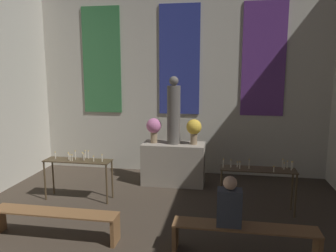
{
  "coord_description": "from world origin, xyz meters",
  "views": [
    {
      "loc": [
        1.16,
        1.21,
        2.72
      ],
      "look_at": [
        0.0,
        7.97,
        1.55
      ],
      "focal_mm": 35.0,
      "sensor_mm": 36.0,
      "label": 1
    }
  ],
  "objects_px": {
    "candle_rack_left": "(78,166)",
    "pew_back_left": "(55,218)",
    "flower_vase_right": "(194,128)",
    "candle_rack_right": "(258,175)",
    "altar": "(174,163)",
    "statue": "(174,113)",
    "flower_vase_left": "(154,127)",
    "person_seated": "(229,204)",
    "pew_back_right": "(244,234)"
  },
  "relations": [
    {
      "from": "flower_vase_left",
      "to": "flower_vase_right",
      "type": "bearing_deg",
      "value": 0.0
    },
    {
      "from": "flower_vase_right",
      "to": "candle_rack_left",
      "type": "xyz_separation_m",
      "value": [
        -2.32,
        -1.31,
        -0.63
      ]
    },
    {
      "from": "statue",
      "to": "candle_rack_left",
      "type": "xyz_separation_m",
      "value": [
        -1.84,
        -1.31,
        -1.0
      ]
    },
    {
      "from": "flower_vase_left",
      "to": "candle_rack_right",
      "type": "height_order",
      "value": "flower_vase_left"
    },
    {
      "from": "flower_vase_right",
      "to": "pew_back_right",
      "type": "bearing_deg",
      "value": -70.74
    },
    {
      "from": "altar",
      "to": "candle_rack_left",
      "type": "height_order",
      "value": "candle_rack_left"
    },
    {
      "from": "candle_rack_right",
      "to": "pew_back_right",
      "type": "distance_m",
      "value": 1.71
    },
    {
      "from": "flower_vase_left",
      "to": "pew_back_left",
      "type": "bearing_deg",
      "value": -109.26
    },
    {
      "from": "pew_back_right",
      "to": "person_seated",
      "type": "xyz_separation_m",
      "value": [
        -0.23,
        0.0,
        0.45
      ]
    },
    {
      "from": "altar",
      "to": "person_seated",
      "type": "xyz_separation_m",
      "value": [
        1.28,
        -2.94,
        0.29
      ]
    },
    {
      "from": "pew_back_left",
      "to": "statue",
      "type": "bearing_deg",
      "value": 62.84
    },
    {
      "from": "altar",
      "to": "pew_back_right",
      "type": "height_order",
      "value": "altar"
    },
    {
      "from": "flower_vase_right",
      "to": "candle_rack_right",
      "type": "relative_size",
      "value": 0.42
    },
    {
      "from": "flower_vase_right",
      "to": "pew_back_right",
      "type": "distance_m",
      "value": 3.29
    },
    {
      "from": "altar",
      "to": "flower_vase_right",
      "type": "xyz_separation_m",
      "value": [
        0.48,
        0.0,
        0.88
      ]
    },
    {
      "from": "flower_vase_right",
      "to": "pew_back_right",
      "type": "xyz_separation_m",
      "value": [
        1.03,
        -2.94,
        -1.03
      ]
    },
    {
      "from": "candle_rack_right",
      "to": "pew_back_left",
      "type": "relative_size",
      "value": 0.67
    },
    {
      "from": "statue",
      "to": "candle_rack_right",
      "type": "bearing_deg",
      "value": -35.5
    },
    {
      "from": "candle_rack_left",
      "to": "flower_vase_left",
      "type": "bearing_deg",
      "value": 44.11
    },
    {
      "from": "pew_back_right",
      "to": "pew_back_left",
      "type": "bearing_deg",
      "value": 180.0
    },
    {
      "from": "candle_rack_left",
      "to": "candle_rack_right",
      "type": "xyz_separation_m",
      "value": [
        3.68,
        0.0,
        -0.0
      ]
    },
    {
      "from": "candle_rack_right",
      "to": "person_seated",
      "type": "relative_size",
      "value": 1.89
    },
    {
      "from": "person_seated",
      "to": "candle_rack_left",
      "type": "bearing_deg",
      "value": 152.39
    },
    {
      "from": "flower_vase_right",
      "to": "candle_rack_left",
      "type": "height_order",
      "value": "flower_vase_right"
    },
    {
      "from": "altar",
      "to": "flower_vase_left",
      "type": "distance_m",
      "value": 1.0
    },
    {
      "from": "statue",
      "to": "candle_rack_left",
      "type": "distance_m",
      "value": 2.47
    },
    {
      "from": "statue",
      "to": "flower_vase_left",
      "type": "bearing_deg",
      "value": 180.0
    },
    {
      "from": "person_seated",
      "to": "pew_back_left",
      "type": "bearing_deg",
      "value": 180.0
    },
    {
      "from": "statue",
      "to": "person_seated",
      "type": "distance_m",
      "value": 3.35
    },
    {
      "from": "flower_vase_right",
      "to": "pew_back_left",
      "type": "relative_size",
      "value": 0.28
    },
    {
      "from": "statue",
      "to": "candle_rack_right",
      "type": "xyz_separation_m",
      "value": [
        1.84,
        -1.31,
        -1.0
      ]
    },
    {
      "from": "flower_vase_right",
      "to": "statue",
      "type": "bearing_deg",
      "value": 180.0
    },
    {
      "from": "altar",
      "to": "statue",
      "type": "bearing_deg",
      "value": 0.0
    },
    {
      "from": "candle_rack_right",
      "to": "person_seated",
      "type": "xyz_separation_m",
      "value": [
        -0.56,
        -1.63,
        0.05
      ]
    },
    {
      "from": "flower_vase_right",
      "to": "pew_back_left",
      "type": "distance_m",
      "value": 3.7
    },
    {
      "from": "pew_back_right",
      "to": "candle_rack_left",
      "type": "bearing_deg",
      "value": 154.04
    },
    {
      "from": "flower_vase_right",
      "to": "pew_back_right",
      "type": "relative_size",
      "value": 0.28
    },
    {
      "from": "pew_back_left",
      "to": "person_seated",
      "type": "relative_size",
      "value": 2.82
    },
    {
      "from": "flower_vase_left",
      "to": "candle_rack_right",
      "type": "xyz_separation_m",
      "value": [
        2.32,
        -1.31,
        -0.63
      ]
    },
    {
      "from": "altar",
      "to": "candle_rack_left",
      "type": "distance_m",
      "value": 2.27
    },
    {
      "from": "statue",
      "to": "flower_vase_left",
      "type": "xyz_separation_m",
      "value": [
        -0.48,
        0.0,
        -0.37
      ]
    },
    {
      "from": "flower_vase_left",
      "to": "pew_back_left",
      "type": "relative_size",
      "value": 0.28
    },
    {
      "from": "person_seated",
      "to": "pew_back_right",
      "type": "bearing_deg",
      "value": 0.0
    },
    {
      "from": "flower_vase_right",
      "to": "candle_rack_right",
      "type": "bearing_deg",
      "value": -44.0
    },
    {
      "from": "pew_back_right",
      "to": "flower_vase_left",
      "type": "bearing_deg",
      "value": 124.08
    },
    {
      "from": "flower_vase_right",
      "to": "person_seated",
      "type": "xyz_separation_m",
      "value": [
        0.8,
        -2.94,
        -0.58
      ]
    },
    {
      "from": "statue",
      "to": "flower_vase_left",
      "type": "height_order",
      "value": "statue"
    },
    {
      "from": "statue",
      "to": "pew_back_right",
      "type": "distance_m",
      "value": 3.59
    },
    {
      "from": "flower_vase_left",
      "to": "flower_vase_right",
      "type": "relative_size",
      "value": 1.0
    },
    {
      "from": "candle_rack_left",
      "to": "pew_back_left",
      "type": "height_order",
      "value": "candle_rack_left"
    }
  ]
}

